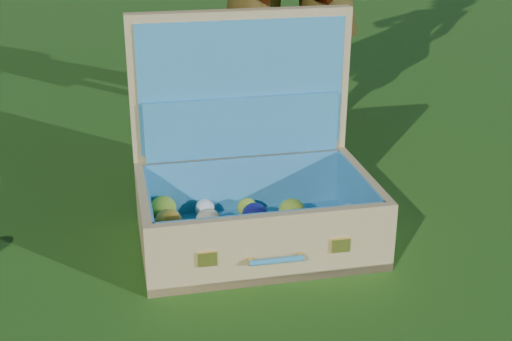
{
  "coord_description": "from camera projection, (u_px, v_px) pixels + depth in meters",
  "views": [
    {
      "loc": [
        0.1,
        -1.8,
        0.93
      ],
      "look_at": [
        0.16,
        -0.0,
        0.19
      ],
      "focal_mm": 50.0,
      "sensor_mm": 36.0,
      "label": 1
    }
  ],
  "objects": [
    {
      "name": "suitcase",
      "position": [
        251.0,
        178.0,
        1.94
      ],
      "size": [
        0.69,
        0.55,
        0.6
      ],
      "rotation": [
        0.0,
        0.0,
        0.17
      ],
      "color": "tan",
      "rests_on": "ground"
    },
    {
      "name": "ground",
      "position": [
        200.0,
        232.0,
        2.01
      ],
      "size": [
        60.0,
        60.0,
        0.0
      ],
      "primitive_type": "plane",
      "color": "#215114",
      "rests_on": "ground"
    }
  ]
}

